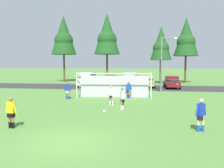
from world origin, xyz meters
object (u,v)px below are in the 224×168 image
object	(u,v)px
parked_car_slot_left	(111,81)
parked_car_slot_center_right	(172,82)
soccer_ball	(104,112)
soccer_goal	(114,85)
player_winger_right	(122,99)
parked_car_slot_far_left	(87,79)
referee	(11,113)
player_defender_far	(129,90)
player_winger_left	(68,90)
parked_car_slot_center	(147,81)
player_midfield_center	(111,95)
parked_car_slot_center_left	(131,79)
player_striker_near	(201,115)
street_lamp	(163,64)

from	to	relation	value
parked_car_slot_left	parked_car_slot_center_right	size ratio (longest dim) A/B	1.00
soccer_ball	soccer_goal	size ratio (longest dim) A/B	0.03
player_winger_right	parked_car_slot_far_left	distance (m)	18.82
soccer_ball	referee	bearing A→B (deg)	-131.71
player_defender_far	parked_car_slot_center_right	world-z (taller)	parked_car_slot_center_right
soccer_ball	parked_car_slot_left	world-z (taller)	parked_car_slot_left
player_winger_left	player_defender_far	bearing A→B (deg)	16.19
parked_car_slot_left	parked_car_slot_center	bearing A→B (deg)	-7.47
parked_car_slot_far_left	player_midfield_center	bearing A→B (deg)	-67.59
player_winger_left	player_winger_right	world-z (taller)	same
player_winger_left	parked_car_slot_center	xyz separation A→B (m)	(7.37, 13.14, 0.05)
soccer_ball	referee	world-z (taller)	referee
soccer_goal	parked_car_slot_center	bearing A→B (deg)	74.57
parked_car_slot_center_left	parked_car_slot_center	size ratio (longest dim) A/B	1.08
parked_car_slot_center	parked_car_slot_center_left	bearing A→B (deg)	166.26
parked_car_slot_left	player_defender_far	bearing A→B (deg)	-71.98
soccer_goal	player_defender_far	distance (m)	1.57
soccer_ball	parked_car_slot_center_left	xyz separation A→B (m)	(0.03, 19.72, 1.00)
referee	parked_car_slot_center	distance (m)	24.50
player_striker_near	parked_car_slot_left	size ratio (longest dim) A/B	0.38
player_midfield_center	parked_car_slot_center_right	world-z (taller)	parked_car_slot_center_right
referee	parked_car_slot_left	bearing A→B (deg)	87.75
parked_car_slot_center	soccer_ball	bearing A→B (deg)	-97.61
soccer_ball	parked_car_slot_center_right	xyz separation A→B (m)	(5.99, 18.40, 0.77)
player_striker_near	player_winger_right	bearing A→B (deg)	132.53
player_defender_far	parked_car_slot_left	bearing A→B (deg)	108.02
soccer_ball	parked_car_slot_far_left	size ratio (longest dim) A/B	0.05
referee	player_midfield_center	bearing A→B (deg)	63.19
player_winger_left	parked_car_slot_center_right	bearing A→B (deg)	49.00
soccer_goal	player_winger_left	size ratio (longest dim) A/B	4.60
soccer_ball	player_winger_right	size ratio (longest dim) A/B	0.13
referee	player_midfield_center	size ratio (longest dim) A/B	1.00
street_lamp	parked_car_slot_left	bearing A→B (deg)	139.10
parked_car_slot_center	player_midfield_center	bearing A→B (deg)	-99.43
player_winger_right	parked_car_slot_center_right	world-z (taller)	parked_car_slot_center_right
parked_car_slot_left	parked_car_slot_center_right	world-z (taller)	same
soccer_ball	parked_car_slot_center	size ratio (longest dim) A/B	0.05
parked_car_slot_center	parked_car_slot_center_right	size ratio (longest dim) A/B	1.01
referee	parked_car_slot_left	xyz separation A→B (m)	(0.96, 24.34, 0.05)
parked_car_slot_center_right	parked_car_slot_left	bearing A→B (deg)	170.99
referee	parked_car_slot_center	xyz separation A→B (m)	(6.57, 23.60, 0.05)
soccer_ball	parked_car_slot_left	size ratio (longest dim) A/B	0.05
player_winger_left	parked_car_slot_center	distance (m)	15.07
soccer_ball	street_lamp	distance (m)	14.41
player_striker_near	player_winger_right	size ratio (longest dim) A/B	1.00
referee	player_striker_near	size ratio (longest dim) A/B	1.00
player_midfield_center	parked_car_slot_far_left	world-z (taller)	parked_car_slot_far_left
player_striker_near	parked_car_slot_center_right	distance (m)	21.89
street_lamp	player_winger_left	bearing A→B (deg)	-141.82
soccer_ball	player_winger_left	size ratio (longest dim) A/B	0.13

